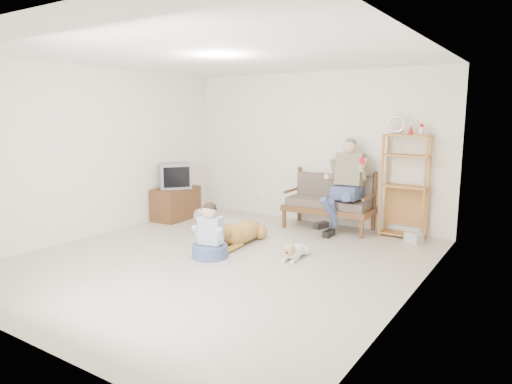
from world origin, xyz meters
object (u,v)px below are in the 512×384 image
Objects in this scene: loveseat at (330,201)px; golden_retriever at (239,233)px; etagere at (405,185)px; tv_stand at (176,203)px.

loveseat is 1.04× the size of golden_retriever.
loveseat is at bearing -174.81° from etagere.
golden_retriever is (-1.96, -1.81, -0.67)m from etagere.
loveseat reaches higher than golden_retriever.
etagere is 4.13m from tv_stand.
loveseat is 1.28m from etagere.
golden_retriever is at bearing -137.22° from etagere.
etagere is (1.22, 0.11, 0.36)m from loveseat.
loveseat is 1.64× the size of tv_stand.
etagere reaches higher than tv_stand.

